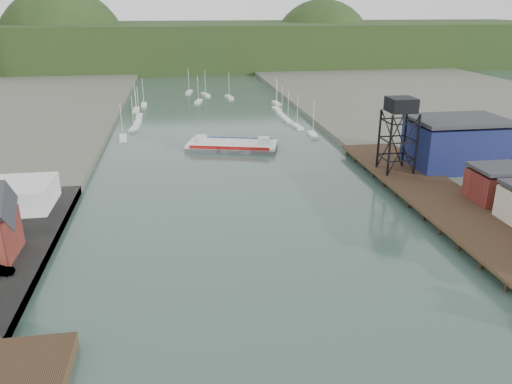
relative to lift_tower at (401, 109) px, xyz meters
name	(u,v)px	position (x,y,z in m)	size (l,w,h in m)	color
ground	(304,376)	(-35.00, -58.00, -15.65)	(600.00, 600.00, 0.00)	#2E4841
east_pier	(431,191)	(2.00, -13.00, -13.75)	(14.00, 70.00, 2.45)	black
white_shed	(1,196)	(-79.00, -8.00, -11.80)	(18.00, 12.00, 4.50)	silver
lift_tower	(401,109)	(0.00, 0.00, 0.00)	(6.50, 6.50, 16.00)	black
blue_shed	(456,144)	(15.00, 2.00, -8.59)	(20.50, 14.50, 11.30)	#0D0F39
marina_sailboats	(210,112)	(-34.92, 80.46, -15.30)	(57.71, 92.65, 0.90)	silver
distant_hills	(186,48)	(-38.98, 243.35, -5.27)	(500.00, 120.00, 80.00)	#1F3216
chain_ferry	(232,145)	(-32.57, 30.85, -14.66)	(25.47, 15.56, 3.43)	#4C4C4F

